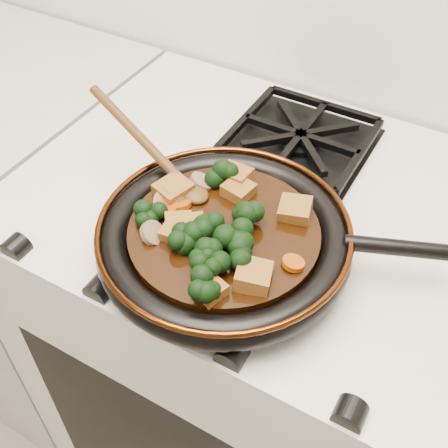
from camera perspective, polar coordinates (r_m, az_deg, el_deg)
The scene contains 35 objects.
stove at distance 1.23m, azimuth 2.90°, elevation -12.47°, with size 0.76×0.60×0.90m, color beige.
burner_grate_front at distance 0.79m, azimuth -0.61°, elevation -2.14°, with size 0.23×0.23×0.03m, color black, non-canonical shape.
burner_grate_back at distance 0.98m, azimuth 7.75°, elevation 8.52°, with size 0.23×0.23×0.03m, color black, non-canonical shape.
skillet at distance 0.76m, azimuth 0.16°, elevation -1.40°, with size 0.45×0.35×0.05m.
braising_sauce at distance 0.75m, azimuth -0.00°, elevation -1.12°, with size 0.26×0.26×0.02m, color black.
tofu_cube_0 at distance 0.67m, azimuth -1.46°, elevation -6.68°, with size 0.03×0.03×0.02m, color brown.
tofu_cube_1 at distance 0.74m, azimuth -3.23°, elevation -0.53°, with size 0.04×0.04×0.02m, color brown.
tofu_cube_2 at distance 0.77m, azimuth 7.23°, elevation 1.39°, with size 0.04×0.04×0.02m, color brown.
tofu_cube_3 at distance 0.74m, azimuth -4.59°, elevation -0.18°, with size 0.04×0.04×0.02m, color brown.
tofu_cube_4 at distance 0.79m, azimuth 1.46°, elevation 3.42°, with size 0.04×0.04×0.02m, color brown.
tofu_cube_5 at distance 0.73m, azimuth -4.67°, elevation -0.83°, with size 0.04×0.04×0.02m, color brown.
tofu_cube_6 at distance 0.81m, azimuth 1.12°, elevation 4.83°, with size 0.04×0.04×0.02m, color brown.
tofu_cube_7 at distance 0.68m, azimuth 2.96°, elevation -5.33°, with size 0.04×0.04×0.02m, color brown.
tofu_cube_8 at distance 0.79m, azimuth -5.14°, elevation 3.41°, with size 0.04×0.05×0.02m, color brown.
broccoli_floret_0 at distance 0.67m, azimuth -2.34°, elevation -6.52°, with size 0.06×0.06×0.05m, color black, non-canonical shape.
broccoli_floret_1 at distance 0.72m, azimuth 1.33°, elevation -1.54°, with size 0.06×0.06×0.06m, color black, non-canonical shape.
broccoli_floret_2 at distance 0.76m, azimuth -7.41°, elevation 0.86°, with size 0.05×0.05×0.05m, color black, non-canonical shape.
broccoli_floret_3 at distance 0.74m, azimuth 2.10°, elevation 0.46°, with size 0.06×0.06×0.06m, color black, non-canonical shape.
broccoli_floret_4 at distance 0.70m, azimuth -1.47°, elevation -3.67°, with size 0.06×0.06×0.05m, color black, non-canonical shape.
broccoli_floret_5 at distance 0.73m, azimuth -1.43°, elevation -1.06°, with size 0.06×0.06×0.05m, color black, non-canonical shape.
broccoli_floret_6 at distance 0.81m, azimuth -0.33°, elevation 4.98°, with size 0.06×0.06×0.05m, color black, non-canonical shape.
broccoli_floret_7 at distance 0.70m, azimuth 1.19°, elevation -2.88°, with size 0.06×0.06×0.05m, color black, non-canonical shape.
broccoli_floret_8 at distance 0.69m, azimuth -1.41°, elevation -3.88°, with size 0.06×0.06×0.05m, color black, non-canonical shape.
broccoli_floret_9 at distance 0.72m, azimuth -4.01°, elevation -1.71°, with size 0.06×0.06×0.05m, color black, non-canonical shape.
carrot_coin_0 at distance 0.77m, azimuth -5.65°, elevation 1.48°, with size 0.03×0.03×0.01m, color #A23C04.
carrot_coin_1 at distance 0.71m, azimuth 7.04°, elevation -3.95°, with size 0.03×0.03×0.01m, color #A23C04.
carrot_coin_2 at distance 0.77m, azimuth -6.10°, elevation 1.60°, with size 0.03×0.03×0.01m, color #A23C04.
carrot_coin_3 at distance 0.78m, azimuth -4.46°, elevation 2.02°, with size 0.03×0.03×0.01m, color #A23C04.
carrot_coin_4 at distance 0.73m, azimuth -3.46°, elevation -1.49°, with size 0.03×0.03×0.01m, color #A23C04.
carrot_coin_5 at distance 0.72m, azimuth -1.87°, elevation -2.32°, with size 0.03×0.03×0.01m, color #A23C04.
mushroom_slice_0 at distance 0.79m, azimuth -5.08°, elevation 3.07°, with size 0.04×0.04×0.01m, color brown.
mushroom_slice_1 at distance 0.80m, azimuth -2.29°, elevation 4.31°, with size 0.04×0.04×0.01m, color brown.
mushroom_slice_2 at distance 0.74m, azimuth -7.26°, elevation -0.93°, with size 0.03×0.03×0.01m, color brown.
mushroom_slice_3 at distance 0.78m, azimuth -5.93°, elevation 2.35°, with size 0.03×0.03×0.01m, color brown.
wooden_spoon at distance 0.82m, azimuth -6.29°, elevation 6.39°, with size 0.15×0.07×0.24m.
Camera 1 is at (0.27, 1.09, 1.50)m, focal length 45.00 mm.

